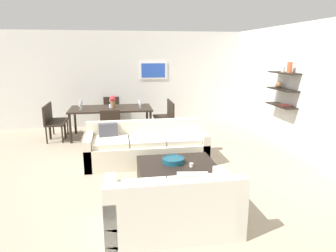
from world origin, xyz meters
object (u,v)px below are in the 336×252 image
object	(u,v)px
wine_glass_left_far	(81,103)
wine_glass_head	(111,100)
dining_chair_right_far	(165,114)
wine_glass_foot	(110,106)
loveseat_white	(172,207)
dining_table	(111,110)
decorative_bowl	(173,160)
dining_chair_left_near	(51,121)
wine_glass_left_near	(80,105)
dining_chair_foot	(111,126)
candle_jar	(191,165)
centerpiece_vase	(113,101)
sofa_beige	(146,148)
wine_glass_right_near	(140,103)
wine_glass_right_far	(139,102)
dining_chair_left_far	(55,117)
dining_chair_head	(112,111)
coffee_table	(177,175)
dining_chair_right_near	(168,117)

from	to	relation	value
wine_glass_left_far	wine_glass_head	bearing A→B (deg)	23.86
dining_chair_right_far	wine_glass_foot	size ratio (longest dim) A/B	5.29
loveseat_white	wine_glass_left_far	xyz separation A→B (m)	(-1.52, 4.55, 0.59)
dining_table	decorative_bowl	bearing A→B (deg)	-71.95
dining_chair_left_near	wine_glass_left_near	world-z (taller)	wine_glass_left_near
wine_glass_left_far	loveseat_white	bearing A→B (deg)	-71.54
dining_table	dining_chair_foot	distance (m)	0.94
candle_jar	centerpiece_vase	bearing A→B (deg)	109.87
loveseat_white	dining_chair_foot	xyz separation A→B (m)	(-0.78, 3.51, 0.21)
dining_chair_foot	centerpiece_vase	distance (m)	1.02
decorative_bowl	dining_chair_right_far	xyz separation A→B (m)	(0.40, 3.39, 0.08)
sofa_beige	wine_glass_right_near	bearing A→B (deg)	88.69
wine_glass_foot	wine_glass_left_near	size ratio (longest dim) A/B	0.96
dining_table	wine_glass_right_near	size ratio (longest dim) A/B	11.54
dining_chair_right_far	wine_glass_foot	xyz separation A→B (m)	(-1.43, -0.68, 0.36)
wine_glass_right_near	wine_glass_right_far	bearing A→B (deg)	90.00
dining_table	wine_glass_foot	xyz separation A→B (m)	(-0.00, -0.45, 0.18)
loveseat_white	dining_chair_left_far	bearing A→B (deg)	115.38
dining_chair_head	centerpiece_vase	distance (m)	1.01
dining_chair_foot	wine_glass_head	distance (m)	1.42
coffee_table	wine_glass_head	bearing A→B (deg)	106.35
dining_chair_right_far	centerpiece_vase	world-z (taller)	centerpiece_vase
dining_table	dining_chair_right_far	distance (m)	1.46
sofa_beige	wine_glass_right_far	bearing A→B (deg)	88.84
wine_glass_left_far	wine_glass_right_far	size ratio (longest dim) A/B	1.14
dining_chair_right_near	wine_glass_head	bearing A→B (deg)	154.39
sofa_beige	candle_jar	bearing A→B (deg)	-66.80
dining_table	candle_jar	bearing A→B (deg)	-69.30
dining_table	dining_chair_left_far	size ratio (longest dim) A/B	2.32
dining_table	wine_glass_left_near	distance (m)	0.77
wine_glass_left_far	wine_glass_right_far	xyz separation A→B (m)	(1.47, -0.00, -0.02)
coffee_table	candle_jar	size ratio (longest dim) A/B	19.79
dining_chair_head	dining_chair_foot	bearing A→B (deg)	-90.00
coffee_table	dining_chair_foot	xyz separation A→B (m)	(-1.08, 2.32, 0.31)
sofa_beige	wine_glass_foot	distance (m)	1.81
dining_table	dining_chair_left_near	distance (m)	1.46
dining_chair_left_far	wine_glass_head	size ratio (longest dim) A/B	5.24
sofa_beige	dining_chair_right_far	world-z (taller)	dining_chair_right_far
loveseat_white	coffee_table	bearing A→B (deg)	75.89
dining_table	wine_glass_left_near	size ratio (longest dim) A/B	11.80
loveseat_white	wine_glass_left_near	xyz separation A→B (m)	(-1.52, 4.30, 0.58)
dining_chair_right_near	wine_glass_left_near	xyz separation A→B (m)	(-2.16, 0.10, 0.36)
decorative_bowl	dining_chair_head	distance (m)	4.21
loveseat_white	dining_chair_head	world-z (taller)	dining_chair_head
loveseat_white	wine_glass_right_near	world-z (taller)	wine_glass_right_near
dining_chair_left_near	wine_glass_left_near	size ratio (longest dim) A/B	5.09
wine_glass_right_near	wine_glass_left_near	world-z (taller)	wine_glass_right_near
wine_glass_foot	sofa_beige	bearing A→B (deg)	-66.11
sofa_beige	dining_table	distance (m)	2.17
dining_chair_left_far	dining_chair_foot	xyz separation A→B (m)	(1.43, -1.15, 0.00)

